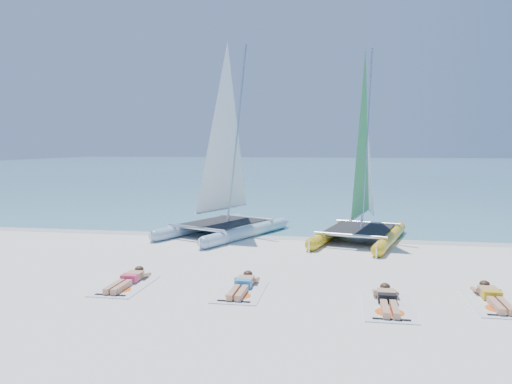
# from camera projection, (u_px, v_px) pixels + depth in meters

# --- Properties ---
(ground) EXTENTS (140.00, 140.00, 0.00)m
(ground) POSITION_uv_depth(u_px,v_px,m) (260.00, 276.00, 12.45)
(ground) COLOR white
(ground) RESTS_ON ground
(sea) EXTENTS (140.00, 115.00, 0.01)m
(sea) POSITION_uv_depth(u_px,v_px,m) (330.00, 167.00, 74.22)
(sea) COLOR #7BC0CD
(sea) RESTS_ON ground
(wet_sand_strip) EXTENTS (140.00, 1.40, 0.01)m
(wet_sand_strip) POSITION_uv_depth(u_px,v_px,m) (286.00, 236.00, 17.84)
(wet_sand_strip) COLOR silver
(wet_sand_strip) RESTS_ON ground
(catamaran_blue) EXTENTS (4.49, 5.91, 7.28)m
(catamaran_blue) POSITION_uv_depth(u_px,v_px,m) (225.00, 175.00, 18.03)
(catamaran_blue) COLOR #A8CADD
(catamaran_blue) RESTS_ON ground
(catamaran_yellow) EXTENTS (3.56, 5.56, 6.89)m
(catamaran_yellow) POSITION_uv_depth(u_px,v_px,m) (364.00, 176.00, 17.20)
(catamaran_yellow) COLOR yellow
(catamaran_yellow) RESTS_ON ground
(towel_a) EXTENTS (1.00, 1.85, 0.02)m
(towel_a) POSITION_uv_depth(u_px,v_px,m) (125.00, 286.00, 11.50)
(towel_a) COLOR white
(towel_a) RESTS_ON ground
(sunbather_a) EXTENTS (0.37, 1.73, 0.26)m
(sunbather_a) POSITION_uv_depth(u_px,v_px,m) (129.00, 279.00, 11.68)
(sunbather_a) COLOR tan
(sunbather_a) RESTS_ON towel_a
(towel_b) EXTENTS (1.00, 1.85, 0.02)m
(towel_b) POSITION_uv_depth(u_px,v_px,m) (241.00, 291.00, 11.06)
(towel_b) COLOR white
(towel_b) RESTS_ON ground
(sunbather_b) EXTENTS (0.37, 1.73, 0.26)m
(sunbather_b) POSITION_uv_depth(u_px,v_px,m) (243.00, 284.00, 11.24)
(sunbather_b) COLOR tan
(sunbather_b) RESTS_ON towel_b
(towel_c) EXTENTS (1.00, 1.85, 0.02)m
(towel_c) POSITION_uv_depth(u_px,v_px,m) (388.00, 307.00, 9.99)
(towel_c) COLOR white
(towel_c) RESTS_ON ground
(sunbather_c) EXTENTS (0.37, 1.73, 0.26)m
(sunbather_c) POSITION_uv_depth(u_px,v_px,m) (387.00, 299.00, 10.17)
(sunbather_c) COLOR tan
(sunbather_c) RESTS_ON towel_c
(towel_d) EXTENTS (1.00, 1.85, 0.02)m
(towel_d) POSITION_uv_depth(u_px,v_px,m) (495.00, 304.00, 10.19)
(towel_d) COLOR white
(towel_d) RESTS_ON ground
(sunbather_d) EXTENTS (0.37, 1.73, 0.26)m
(sunbather_d) POSITION_uv_depth(u_px,v_px,m) (493.00, 296.00, 10.37)
(sunbather_d) COLOR tan
(sunbather_d) RESTS_ON towel_d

